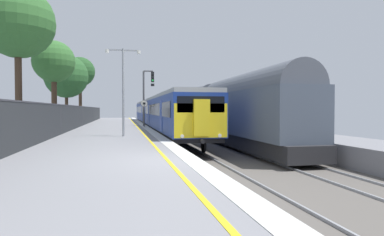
{
  "coord_description": "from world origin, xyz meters",
  "views": [
    {
      "loc": [
        -1.72,
        -10.05,
        1.56
      ],
      "look_at": [
        1.89,
        6.81,
        1.12
      ],
      "focal_mm": 30.78,
      "sensor_mm": 36.0,
      "label": 1
    }
  ],
  "objects_px": {
    "background_tree_left": "(79,73)",
    "background_tree_back": "(67,77)",
    "speed_limit_sign": "(144,110)",
    "background_tree_centre": "(54,64)",
    "commuter_train_at_platform": "(158,112)",
    "background_tree_right": "(18,24)",
    "platform_lamp_mid": "(123,84)",
    "signal_gantry": "(146,91)",
    "freight_train_adjacent_track": "(215,109)"
  },
  "relations": [
    {
      "from": "freight_train_adjacent_track",
      "to": "background_tree_left",
      "type": "relative_size",
      "value": 3.48
    },
    {
      "from": "signal_gantry",
      "to": "background_tree_right",
      "type": "height_order",
      "value": "background_tree_right"
    },
    {
      "from": "commuter_train_at_platform",
      "to": "speed_limit_sign",
      "type": "height_order",
      "value": "commuter_train_at_platform"
    },
    {
      "from": "commuter_train_at_platform",
      "to": "background_tree_right",
      "type": "xyz_separation_m",
      "value": [
        -9.73,
        -14.04,
        5.32
      ]
    },
    {
      "from": "freight_train_adjacent_track",
      "to": "background_tree_right",
      "type": "relative_size",
      "value": 3.33
    },
    {
      "from": "platform_lamp_mid",
      "to": "speed_limit_sign",
      "type": "bearing_deg",
      "value": 79.31
    },
    {
      "from": "freight_train_adjacent_track",
      "to": "platform_lamp_mid",
      "type": "relative_size",
      "value": 5.78
    },
    {
      "from": "platform_lamp_mid",
      "to": "background_tree_centre",
      "type": "xyz_separation_m",
      "value": [
        -5.26,
        7.74,
        2.07
      ]
    },
    {
      "from": "platform_lamp_mid",
      "to": "background_tree_centre",
      "type": "height_order",
      "value": "background_tree_centre"
    },
    {
      "from": "commuter_train_at_platform",
      "to": "background_tree_right",
      "type": "relative_size",
      "value": 4.46
    },
    {
      "from": "background_tree_centre",
      "to": "background_tree_back",
      "type": "bearing_deg",
      "value": 93.69
    },
    {
      "from": "background_tree_centre",
      "to": "background_tree_right",
      "type": "distance_m",
      "value": 6.41
    },
    {
      "from": "signal_gantry",
      "to": "background_tree_centre",
      "type": "relative_size",
      "value": 0.77
    },
    {
      "from": "platform_lamp_mid",
      "to": "background_tree_centre",
      "type": "bearing_deg",
      "value": 124.2
    },
    {
      "from": "commuter_train_at_platform",
      "to": "background_tree_right",
      "type": "bearing_deg",
      "value": -124.72
    },
    {
      "from": "freight_train_adjacent_track",
      "to": "background_tree_right",
      "type": "distance_m",
      "value": 15.78
    },
    {
      "from": "speed_limit_sign",
      "to": "commuter_train_at_platform",
      "type": "bearing_deg",
      "value": 72.01
    },
    {
      "from": "freight_train_adjacent_track",
      "to": "signal_gantry",
      "type": "distance_m",
      "value": 7.3
    },
    {
      "from": "speed_limit_sign",
      "to": "background_tree_centre",
      "type": "bearing_deg",
      "value": -163.12
    },
    {
      "from": "background_tree_left",
      "to": "background_tree_centre",
      "type": "distance_m",
      "value": 18.52
    },
    {
      "from": "commuter_train_at_platform",
      "to": "background_tree_centre",
      "type": "relative_size",
      "value": 5.73
    },
    {
      "from": "background_tree_right",
      "to": "background_tree_left",
      "type": "bearing_deg",
      "value": 89.04
    },
    {
      "from": "platform_lamp_mid",
      "to": "background_tree_back",
      "type": "relative_size",
      "value": 0.67
    },
    {
      "from": "signal_gantry",
      "to": "platform_lamp_mid",
      "type": "height_order",
      "value": "signal_gantry"
    },
    {
      "from": "background_tree_back",
      "to": "background_tree_centre",
      "type": "bearing_deg",
      "value": -86.31
    },
    {
      "from": "background_tree_back",
      "to": "background_tree_left",
      "type": "bearing_deg",
      "value": 87.14
    },
    {
      "from": "background_tree_centre",
      "to": "background_tree_back",
      "type": "height_order",
      "value": "background_tree_back"
    },
    {
      "from": "freight_train_adjacent_track",
      "to": "background_tree_left",
      "type": "distance_m",
      "value": 23.44
    },
    {
      "from": "background_tree_back",
      "to": "background_tree_right",
      "type": "bearing_deg",
      "value": -90.15
    },
    {
      "from": "speed_limit_sign",
      "to": "background_tree_back",
      "type": "bearing_deg",
      "value": 131.33
    },
    {
      "from": "commuter_train_at_platform",
      "to": "signal_gantry",
      "type": "relative_size",
      "value": 7.47
    },
    {
      "from": "platform_lamp_mid",
      "to": "background_tree_left",
      "type": "bearing_deg",
      "value": 102.07
    },
    {
      "from": "background_tree_left",
      "to": "background_tree_back",
      "type": "relative_size",
      "value": 1.12
    },
    {
      "from": "background_tree_left",
      "to": "background_tree_back",
      "type": "xyz_separation_m",
      "value": [
        -0.37,
        -7.39,
        -1.27
      ]
    },
    {
      "from": "background_tree_centre",
      "to": "background_tree_left",
      "type": "bearing_deg",
      "value": 91.07
    },
    {
      "from": "commuter_train_at_platform",
      "to": "background_tree_centre",
      "type": "bearing_deg",
      "value": -138.83
    },
    {
      "from": "commuter_train_at_platform",
      "to": "background_tree_centre",
      "type": "height_order",
      "value": "background_tree_centre"
    },
    {
      "from": "background_tree_left",
      "to": "background_tree_centre",
      "type": "height_order",
      "value": "background_tree_left"
    },
    {
      "from": "platform_lamp_mid",
      "to": "background_tree_right",
      "type": "xyz_separation_m",
      "value": [
        -6.02,
        1.54,
        3.53
      ]
    },
    {
      "from": "commuter_train_at_platform",
      "to": "background_tree_back",
      "type": "xyz_separation_m",
      "value": [
        -9.68,
        3.23,
        3.86
      ]
    },
    {
      "from": "platform_lamp_mid",
      "to": "background_tree_left",
      "type": "height_order",
      "value": "background_tree_left"
    },
    {
      "from": "speed_limit_sign",
      "to": "background_tree_left",
      "type": "relative_size",
      "value": 0.28
    },
    {
      "from": "speed_limit_sign",
      "to": "platform_lamp_mid",
      "type": "bearing_deg",
      "value": -100.69
    },
    {
      "from": "commuter_train_at_platform",
      "to": "background_tree_left",
      "type": "relative_size",
      "value": 4.65
    },
    {
      "from": "commuter_train_at_platform",
      "to": "platform_lamp_mid",
      "type": "xyz_separation_m",
      "value": [
        -3.71,
        -15.58,
        1.79
      ]
    },
    {
      "from": "freight_train_adjacent_track",
      "to": "signal_gantry",
      "type": "relative_size",
      "value": 5.59
    },
    {
      "from": "speed_limit_sign",
      "to": "platform_lamp_mid",
      "type": "xyz_separation_m",
      "value": [
        -1.87,
        -9.9,
        1.51
      ]
    },
    {
      "from": "background_tree_right",
      "to": "freight_train_adjacent_track",
      "type": "bearing_deg",
      "value": 23.56
    },
    {
      "from": "background_tree_centre",
      "to": "platform_lamp_mid",
      "type": "bearing_deg",
      "value": -55.8
    },
    {
      "from": "background_tree_left",
      "to": "background_tree_centre",
      "type": "xyz_separation_m",
      "value": [
        0.34,
        -18.47,
        -1.27
      ]
    }
  ]
}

